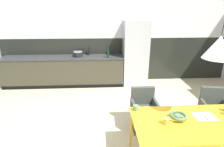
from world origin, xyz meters
The scene contains 16 objects.
ground_plane centered at (0.00, 0.00, 0.00)m, with size 9.66×9.66×0.00m, color #C0B38B.
back_wall_splashback_dark centered at (0.00, 2.81, 0.71)m, with size 7.43×0.12×1.41m, color black.
back_wall_panel_upper centered at (0.00, 2.81, 2.12)m, with size 7.43×0.12×1.41m, color silver.
kitchen_counter centered at (-1.75, 2.45, 0.46)m, with size 3.66×0.63×0.91m.
refrigerator_column centered at (0.46, 2.45, 0.98)m, with size 0.74×0.60×1.97m, color #ADAFB2.
dining_table centered at (0.87, -0.73, 0.71)m, with size 1.99×0.89×0.75m.
armchair_head_of_table centered at (0.24, 0.20, 0.53)m, with size 0.50×0.48×0.82m.
armchair_facing_counter centered at (1.63, 0.17, 0.50)m, with size 0.55×0.54×0.80m.
fruit_bowl centered at (0.52, -0.65, 0.80)m, with size 0.25×0.25×0.08m.
open_book centered at (0.94, -0.62, 0.76)m, with size 0.31×0.21×0.02m.
mug_white_ceramic centered at (-0.04, -0.39, 0.79)m, with size 0.12×0.08×0.09m.
mug_dark_espresso centered at (0.31, -0.76, 0.80)m, with size 0.13×0.09×0.10m.
cooking_pot centered at (-1.29, 2.46, 0.99)m, with size 0.28×0.28×0.18m.
bottle_oil_tall centered at (-0.38, 2.28, 1.03)m, with size 0.06×0.06×0.29m.
bottle_vinegar_dark centered at (-0.98, 2.65, 1.02)m, with size 0.06×0.06×0.25m.
pendant_lamp_over_table_near centered at (0.87, -0.72, 1.81)m, with size 0.35×0.35×1.11m.
Camera 1 is at (-0.54, -2.72, 2.22)m, focal length 27.77 mm.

